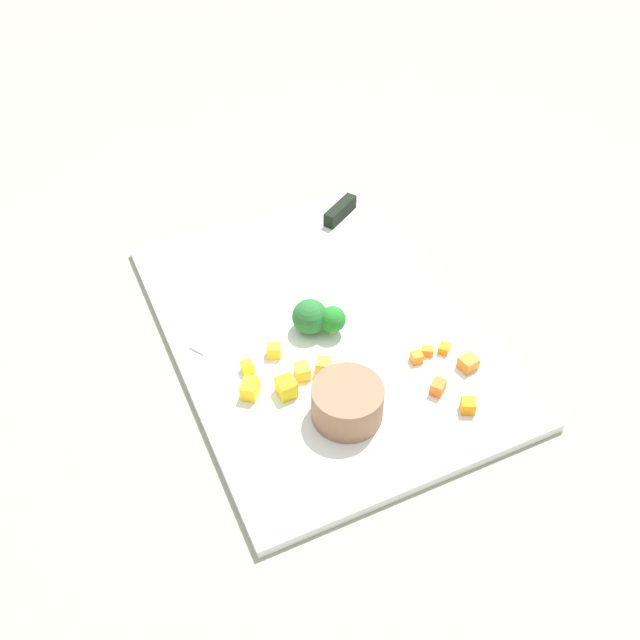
# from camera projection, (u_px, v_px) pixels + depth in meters

# --- Properties ---
(ground_plane) EXTENTS (4.00, 4.00, 0.00)m
(ground_plane) POSITION_uv_depth(u_px,v_px,m) (320.00, 333.00, 0.87)
(ground_plane) COLOR gray
(cutting_board) EXTENTS (0.49, 0.35, 0.01)m
(cutting_board) POSITION_uv_depth(u_px,v_px,m) (320.00, 329.00, 0.86)
(cutting_board) COLOR white
(cutting_board) RESTS_ON ground_plane
(prep_bowl) EXTENTS (0.08, 0.08, 0.04)m
(prep_bowl) POSITION_uv_depth(u_px,v_px,m) (347.00, 402.00, 0.74)
(prep_bowl) COLOR #936549
(prep_bowl) RESTS_ON cutting_board
(chef_knife) EXTENTS (0.21, 0.31, 0.02)m
(chef_knife) POSITION_uv_depth(u_px,v_px,m) (309.00, 242.00, 0.97)
(chef_knife) COLOR silver
(chef_knife) RESTS_ON cutting_board
(carrot_dice_0) EXTENTS (0.02, 0.02, 0.02)m
(carrot_dice_0) POSITION_uv_depth(u_px,v_px,m) (468.00, 363.00, 0.80)
(carrot_dice_0) COLOR orange
(carrot_dice_0) RESTS_ON cutting_board
(carrot_dice_1) EXTENTS (0.02, 0.02, 0.01)m
(carrot_dice_1) POSITION_uv_depth(u_px,v_px,m) (427.00, 351.00, 0.82)
(carrot_dice_1) COLOR orange
(carrot_dice_1) RESTS_ON cutting_board
(carrot_dice_2) EXTENTS (0.02, 0.02, 0.02)m
(carrot_dice_2) POSITION_uv_depth(u_px,v_px,m) (438.00, 387.00, 0.78)
(carrot_dice_2) COLOR orange
(carrot_dice_2) RESTS_ON cutting_board
(carrot_dice_3) EXTENTS (0.01, 0.01, 0.01)m
(carrot_dice_3) POSITION_uv_depth(u_px,v_px,m) (417.00, 357.00, 0.81)
(carrot_dice_3) COLOR orange
(carrot_dice_3) RESTS_ON cutting_board
(carrot_dice_4) EXTENTS (0.02, 0.02, 0.01)m
(carrot_dice_4) POSITION_uv_depth(u_px,v_px,m) (444.00, 349.00, 0.82)
(carrot_dice_4) COLOR orange
(carrot_dice_4) RESTS_ON cutting_board
(carrot_dice_5) EXTENTS (0.02, 0.02, 0.02)m
(carrot_dice_5) POSITION_uv_depth(u_px,v_px,m) (468.00, 406.00, 0.76)
(carrot_dice_5) COLOR orange
(carrot_dice_5) RESTS_ON cutting_board
(pepper_dice_0) EXTENTS (0.01, 0.01, 0.01)m
(pepper_dice_0) POSITION_uv_depth(u_px,v_px,m) (247.00, 367.00, 0.80)
(pepper_dice_0) COLOR yellow
(pepper_dice_0) RESTS_ON cutting_board
(pepper_dice_1) EXTENTS (0.02, 0.02, 0.02)m
(pepper_dice_1) POSITION_uv_depth(u_px,v_px,m) (274.00, 351.00, 0.82)
(pepper_dice_1) COLOR yellow
(pepper_dice_1) RESTS_ON cutting_board
(pepper_dice_2) EXTENTS (0.02, 0.02, 0.02)m
(pepper_dice_2) POSITION_uv_depth(u_px,v_px,m) (286.00, 387.00, 0.77)
(pepper_dice_2) COLOR yellow
(pepper_dice_2) RESTS_ON cutting_board
(pepper_dice_3) EXTENTS (0.03, 0.03, 0.02)m
(pepper_dice_3) POSITION_uv_depth(u_px,v_px,m) (250.00, 389.00, 0.77)
(pepper_dice_3) COLOR yellow
(pepper_dice_3) RESTS_ON cutting_board
(pepper_dice_4) EXTENTS (0.02, 0.02, 0.02)m
(pepper_dice_4) POSITION_uv_depth(u_px,v_px,m) (302.00, 371.00, 0.79)
(pepper_dice_4) COLOR yellow
(pepper_dice_4) RESTS_ON cutting_board
(pepper_dice_5) EXTENTS (0.02, 0.02, 0.02)m
(pepper_dice_5) POSITION_uv_depth(u_px,v_px,m) (324.00, 366.00, 0.80)
(pepper_dice_5) COLOR yellow
(pepper_dice_5) RESTS_ON cutting_board
(broccoli_floret_0) EXTENTS (0.03, 0.03, 0.04)m
(broccoli_floret_0) POSITION_uv_depth(u_px,v_px,m) (333.00, 320.00, 0.84)
(broccoli_floret_0) COLOR #8CC255
(broccoli_floret_0) RESTS_ON cutting_board
(broccoli_floret_1) EXTENTS (0.04, 0.04, 0.04)m
(broccoli_floret_1) POSITION_uv_depth(u_px,v_px,m) (308.00, 315.00, 0.84)
(broccoli_floret_1) COLOR #88B255
(broccoli_floret_1) RESTS_ON cutting_board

